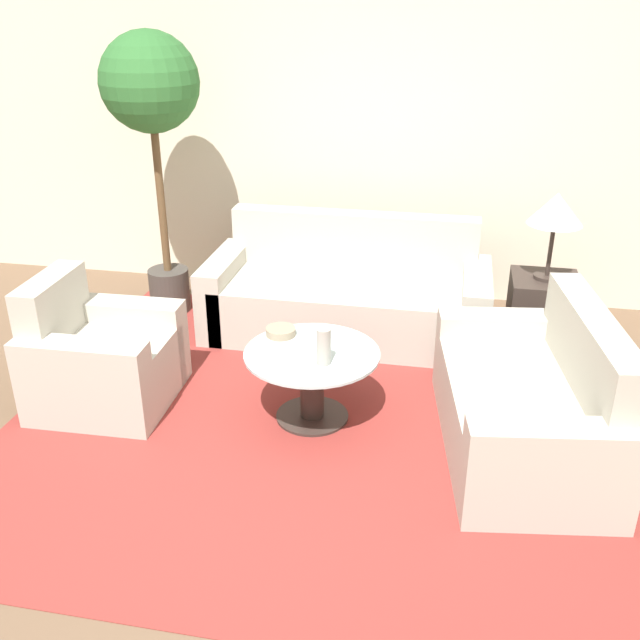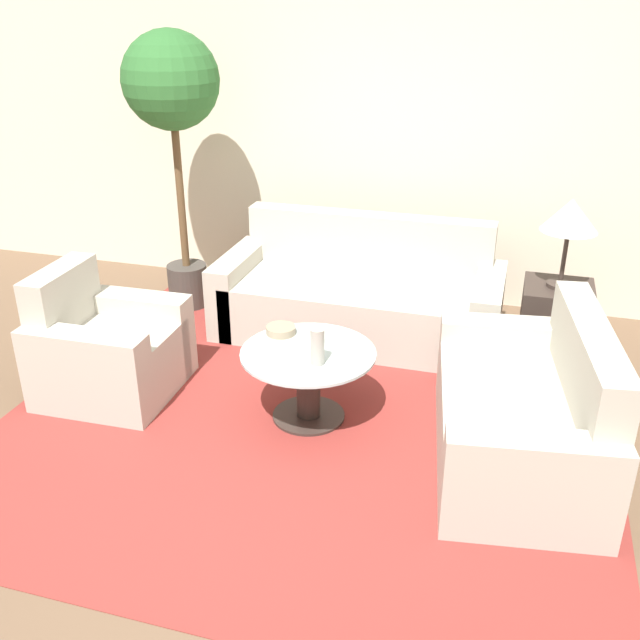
{
  "view_description": "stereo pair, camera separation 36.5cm",
  "coord_description": "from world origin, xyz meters",
  "px_view_note": "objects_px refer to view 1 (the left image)",
  "views": [
    {
      "loc": [
        0.88,
        -2.9,
        2.41
      ],
      "look_at": [
        0.12,
        1.01,
        0.55
      ],
      "focal_mm": 40.0,
      "sensor_mm": 36.0,
      "label": 1
    },
    {
      "loc": [
        1.24,
        -2.81,
        2.41
      ],
      "look_at": [
        0.12,
        1.01,
        0.55
      ],
      "focal_mm": 40.0,
      "sensor_mm": 36.0,
      "label": 2
    }
  ],
  "objects_px": {
    "table_lamp": "(556,211)",
    "loveseat": "(535,406)",
    "coffee_table": "(312,376)",
    "potted_plant": "(152,104)",
    "bowl": "(281,332)",
    "vase": "(324,346)",
    "armchair": "(98,361)",
    "sofa_main": "(348,296)"
  },
  "relations": [
    {
      "from": "table_lamp",
      "to": "loveseat",
      "type": "bearing_deg",
      "value": -95.98
    },
    {
      "from": "coffee_table",
      "to": "potted_plant",
      "type": "relative_size",
      "value": 0.38
    },
    {
      "from": "table_lamp",
      "to": "potted_plant",
      "type": "relative_size",
      "value": 0.28
    },
    {
      "from": "loveseat",
      "to": "bowl",
      "type": "relative_size",
      "value": 8.47
    },
    {
      "from": "table_lamp",
      "to": "vase",
      "type": "relative_size",
      "value": 2.75
    },
    {
      "from": "loveseat",
      "to": "potted_plant",
      "type": "bearing_deg",
      "value": -125.89
    },
    {
      "from": "coffee_table",
      "to": "bowl",
      "type": "xyz_separation_m",
      "value": [
        -0.24,
        0.19,
        0.19
      ]
    },
    {
      "from": "bowl",
      "to": "coffee_table",
      "type": "bearing_deg",
      "value": -38.53
    },
    {
      "from": "armchair",
      "to": "vase",
      "type": "bearing_deg",
      "value": -94.72
    },
    {
      "from": "coffee_table",
      "to": "loveseat",
      "type": "bearing_deg",
      "value": -3.16
    },
    {
      "from": "coffee_table",
      "to": "armchair",
      "type": "bearing_deg",
      "value": -178.39
    },
    {
      "from": "bowl",
      "to": "loveseat",
      "type": "bearing_deg",
      "value": -9.6
    },
    {
      "from": "potted_plant",
      "to": "coffee_table",
      "type": "bearing_deg",
      "value": -43.07
    },
    {
      "from": "sofa_main",
      "to": "coffee_table",
      "type": "bearing_deg",
      "value": -90.61
    },
    {
      "from": "table_lamp",
      "to": "vase",
      "type": "distance_m",
      "value": 1.9
    },
    {
      "from": "loveseat",
      "to": "potted_plant",
      "type": "height_order",
      "value": "potted_plant"
    },
    {
      "from": "loveseat",
      "to": "vase",
      "type": "bearing_deg",
      "value": -95.86
    },
    {
      "from": "table_lamp",
      "to": "potted_plant",
      "type": "bearing_deg",
      "value": 175.21
    },
    {
      "from": "sofa_main",
      "to": "table_lamp",
      "type": "distance_m",
      "value": 1.62
    },
    {
      "from": "armchair",
      "to": "coffee_table",
      "type": "distance_m",
      "value": 1.37
    },
    {
      "from": "sofa_main",
      "to": "bowl",
      "type": "height_order",
      "value": "sofa_main"
    },
    {
      "from": "sofa_main",
      "to": "loveseat",
      "type": "bearing_deg",
      "value": -46.65
    },
    {
      "from": "armchair",
      "to": "loveseat",
      "type": "distance_m",
      "value": 2.67
    },
    {
      "from": "armchair",
      "to": "coffee_table",
      "type": "bearing_deg",
      "value": -89.84
    },
    {
      "from": "loveseat",
      "to": "vase",
      "type": "height_order",
      "value": "loveseat"
    },
    {
      "from": "armchair",
      "to": "table_lamp",
      "type": "height_order",
      "value": "table_lamp"
    },
    {
      "from": "loveseat",
      "to": "bowl",
      "type": "xyz_separation_m",
      "value": [
        -1.53,
        0.26,
        0.2
      ]
    },
    {
      "from": "armchair",
      "to": "bowl",
      "type": "relative_size",
      "value": 4.5
    },
    {
      "from": "potted_plant",
      "to": "vase",
      "type": "relative_size",
      "value": 9.87
    },
    {
      "from": "armchair",
      "to": "bowl",
      "type": "height_order",
      "value": "armchair"
    },
    {
      "from": "table_lamp",
      "to": "armchair",
      "type": "bearing_deg",
      "value": -157.26
    },
    {
      "from": "table_lamp",
      "to": "bowl",
      "type": "bearing_deg",
      "value": -150.31
    },
    {
      "from": "armchair",
      "to": "bowl",
      "type": "xyz_separation_m",
      "value": [
        1.14,
        0.23,
        0.2
      ]
    },
    {
      "from": "coffee_table",
      "to": "potted_plant",
      "type": "bearing_deg",
      "value": 136.93
    },
    {
      "from": "sofa_main",
      "to": "loveseat",
      "type": "xyz_separation_m",
      "value": [
        1.28,
        -1.36,
        -0.0
      ]
    },
    {
      "from": "potted_plant",
      "to": "table_lamp",
      "type": "bearing_deg",
      "value": -4.79
    },
    {
      "from": "sofa_main",
      "to": "potted_plant",
      "type": "relative_size",
      "value": 0.97
    },
    {
      "from": "sofa_main",
      "to": "bowl",
      "type": "xyz_separation_m",
      "value": [
        -0.25,
        -1.1,
        0.2
      ]
    },
    {
      "from": "loveseat",
      "to": "table_lamp",
      "type": "bearing_deg",
      "value": 165.74
    },
    {
      "from": "potted_plant",
      "to": "armchair",
      "type": "bearing_deg",
      "value": -86.02
    },
    {
      "from": "sofa_main",
      "to": "coffee_table",
      "type": "distance_m",
      "value": 1.29
    },
    {
      "from": "loveseat",
      "to": "table_lamp",
      "type": "height_order",
      "value": "table_lamp"
    }
  ]
}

